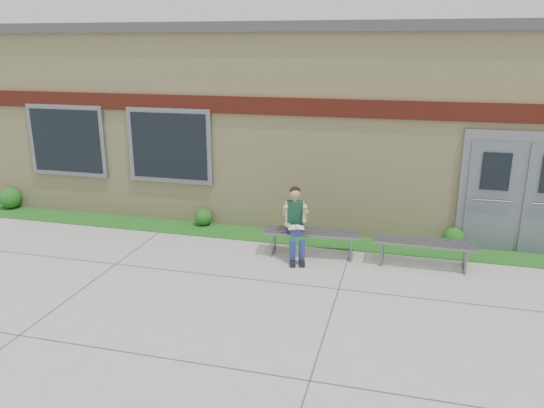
# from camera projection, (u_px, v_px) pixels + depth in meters

# --- Properties ---
(ground) EXTENTS (80.00, 80.00, 0.00)m
(ground) POSITION_uv_depth(u_px,v_px,m) (271.00, 296.00, 8.30)
(ground) COLOR #9E9E99
(ground) RESTS_ON ground
(grass_strip) EXTENTS (16.00, 0.80, 0.02)m
(grass_strip) POSITION_uv_depth(u_px,v_px,m) (303.00, 239.00, 10.70)
(grass_strip) COLOR #155115
(grass_strip) RESTS_ON ground
(school_building) EXTENTS (16.20, 6.22, 4.20)m
(school_building) POSITION_uv_depth(u_px,v_px,m) (331.00, 114.00, 13.23)
(school_building) COLOR beige
(school_building) RESTS_ON ground
(bench_left) EXTENTS (1.86, 0.68, 0.47)m
(bench_left) POSITION_uv_depth(u_px,v_px,m) (312.00, 236.00, 9.81)
(bench_left) COLOR slate
(bench_left) RESTS_ON ground
(bench_right) EXTENTS (1.78, 0.51, 0.46)m
(bench_right) POSITION_uv_depth(u_px,v_px,m) (424.00, 247.00, 9.33)
(bench_right) COLOR slate
(bench_right) RESTS_ON ground
(girl) EXTENTS (0.53, 0.80, 1.32)m
(girl) POSITION_uv_depth(u_px,v_px,m) (295.00, 221.00, 9.60)
(girl) COLOR navy
(girl) RESTS_ON ground
(shrub_west) EXTENTS (0.50, 0.50, 0.50)m
(shrub_west) POSITION_uv_depth(u_px,v_px,m) (10.00, 198.00, 12.58)
(shrub_west) COLOR #155115
(shrub_west) RESTS_ON grass_strip
(shrub_mid) EXTENTS (0.37, 0.37, 0.37)m
(shrub_mid) POSITION_uv_depth(u_px,v_px,m) (204.00, 217.00, 11.42)
(shrub_mid) COLOR #155115
(shrub_mid) RESTS_ON grass_strip
(shrub_east) EXTENTS (0.39, 0.39, 0.39)m
(shrub_east) POSITION_uv_depth(u_px,v_px,m) (454.00, 237.00, 10.18)
(shrub_east) COLOR #155115
(shrub_east) RESTS_ON grass_strip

